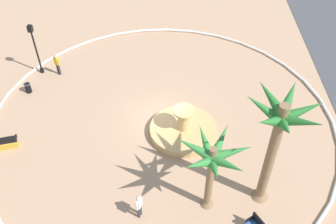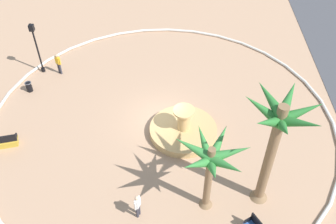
% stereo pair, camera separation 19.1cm
% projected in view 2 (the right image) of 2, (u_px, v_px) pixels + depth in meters
% --- Properties ---
extents(ground_plane, '(80.00, 80.00, 0.00)m').
position_uv_depth(ground_plane, '(162.00, 120.00, 23.95)').
color(ground_plane, tan).
extents(plaza_curb, '(21.75, 21.75, 0.20)m').
position_uv_depth(plaza_curb, '(162.00, 119.00, 23.88)').
color(plaza_curb, silver).
rests_on(plaza_curb, ground).
extents(fountain, '(4.10, 4.10, 1.92)m').
position_uv_depth(fountain, '(183.00, 130.00, 22.90)').
color(fountain, tan).
rests_on(fountain, ground).
extents(palm_tree_near_fountain, '(3.45, 3.63, 4.56)m').
position_uv_depth(palm_tree_near_fountain, '(211.00, 161.00, 16.97)').
color(palm_tree_near_fountain, brown).
rests_on(palm_tree_near_fountain, ground).
extents(palm_tree_by_curb, '(3.55, 3.56, 6.69)m').
position_uv_depth(palm_tree_by_curb, '(277.00, 132.00, 16.36)').
color(palm_tree_by_curb, brown).
rests_on(palm_tree_by_curb, ground).
extents(bench_east, '(0.91, 1.68, 1.00)m').
position_uv_depth(bench_east, '(4.00, 142.00, 22.07)').
color(bench_east, gold).
rests_on(bench_east, ground).
extents(lamppost, '(0.32, 0.32, 4.00)m').
position_uv_depth(lamppost, '(36.00, 44.00, 26.06)').
color(lamppost, black).
rests_on(lamppost, ground).
extents(trash_bin, '(0.46, 0.46, 0.73)m').
position_uv_depth(trash_bin, '(29.00, 87.00, 25.77)').
color(trash_bin, black).
rests_on(trash_bin, ground).
extents(person_cyclist_helmet, '(0.35, 0.46, 1.65)m').
position_uv_depth(person_cyclist_helmet, '(58.00, 63.00, 26.86)').
color(person_cyclist_helmet, '#33333D').
rests_on(person_cyclist_helmet, ground).
extents(person_cyclist_photo, '(0.50, 0.31, 1.60)m').
position_uv_depth(person_cyclist_photo, '(138.00, 205.00, 18.32)').
color(person_cyclist_photo, '#33333D').
rests_on(person_cyclist_photo, ground).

